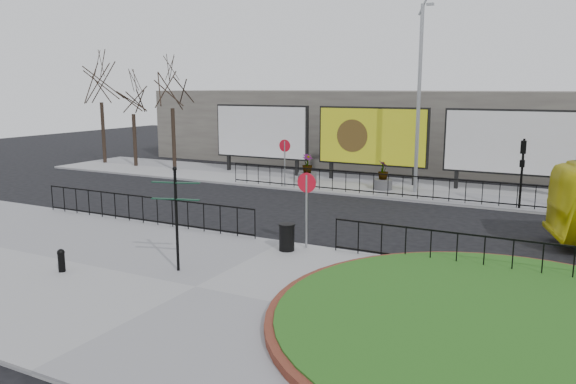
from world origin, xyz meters
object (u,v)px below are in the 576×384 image
Objects in this scene: lamp_post at (419,96)px; billboard_mid at (372,137)px; litter_bin at (287,237)px; bollard at (61,259)px; planter_b at (383,179)px; planter_a at (307,172)px; fingerpost_sign at (176,209)px.

billboard_mid is at bearing 146.75° from lamp_post.
billboard_mid is at bearing 98.48° from litter_bin.
lamp_post reaches higher than litter_bin.
bollard is at bearing -134.13° from litter_bin.
planter_b reaches higher than litter_bin.
lamp_post is (3.01, -1.97, 2.23)m from billboard_mid.
lamp_post is at bearing 0.00° from planter_b.
planter_b is at bearing 0.00° from planter_a.
fingerpost_sign reaches higher than bollard.
billboard_mid reaches higher than bollard.
planter_b is at bearing -180.00° from lamp_post.
fingerpost_sign reaches higher than planter_b.
billboard_mid reaches higher than planter_a.
litter_bin is at bearing -67.14° from planter_a.
litter_bin is at bearing 46.40° from fingerpost_sign.
planter_b is (1.33, -1.97, -1.95)m from billboard_mid.
lamp_post is 18.21m from bollard.
fingerpost_sign reaches higher than litter_bin.
litter_bin is at bearing 45.87° from bollard.
billboard_mid is 0.67× the size of lamp_post.
planter_a is (-2.96, -1.97, -1.92)m from billboard_mid.
lamp_post reaches higher than planter_b.
planter_a is 1.07× the size of planter_b.
planter_a is at bearing -180.00° from lamp_post.
billboard_mid is 2.07× the size of fingerpost_sign.
planter_a is (-0.37, 16.77, 0.20)m from bollard.
bollard is (-5.60, -16.77, -4.34)m from lamp_post.
fingerpost_sign is 3.59m from bollard.
planter_a reaches higher than bollard.
bollard is at bearing -164.58° from fingerpost_sign.
litter_bin is at bearing -94.45° from lamp_post.
planter_a is (-5.04, 11.96, 0.12)m from litter_bin.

